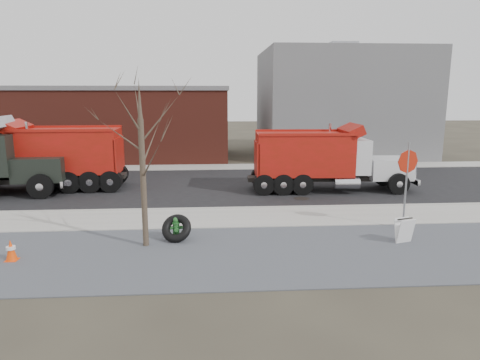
{
  "coord_description": "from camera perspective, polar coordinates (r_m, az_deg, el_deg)",
  "views": [
    {
      "loc": [
        -1.09,
        -15.61,
        4.73
      ],
      "look_at": [
        0.01,
        0.85,
        1.4
      ],
      "focal_mm": 32.0,
      "sensor_mm": 36.0,
      "label": 1
    }
  ],
  "objects": [
    {
      "name": "road",
      "position": [
        22.43,
        -0.94,
        -0.73
      ],
      "size": [
        60.0,
        9.4,
        0.02
      ],
      "primitive_type": "cube",
      "color": "black",
      "rests_on": "ground"
    },
    {
      "name": "sandwich_board",
      "position": [
        14.77,
        21.05,
        -6.28
      ],
      "size": [
        0.66,
        0.52,
        0.81
      ],
      "rotation": [
        0.0,
        0.0,
        0.3
      ],
      "color": "white",
      "rests_on": "ground"
    },
    {
      "name": "truck_tire",
      "position": [
        14.16,
        -8.47,
        -6.39
      ],
      "size": [
        1.14,
        1.02,
        0.93
      ],
      "color": "black",
      "rests_on": "ground"
    },
    {
      "name": "far_sidewalk",
      "position": [
        28.02,
        -1.52,
        1.75
      ],
      "size": [
        60.0,
        2.0,
        0.06
      ],
      "primitive_type": "cube",
      "color": "#9E9B93",
      "rests_on": "ground"
    },
    {
      "name": "ground",
      "position": [
        16.34,
        0.17,
        -5.41
      ],
      "size": [
        120.0,
        120.0,
        0.0
      ],
      "primitive_type": "plane",
      "color": "#383328",
      "rests_on": "ground"
    },
    {
      "name": "building_brick",
      "position": [
        33.87,
        -19.21,
        7.27
      ],
      "size": [
        20.2,
        8.2,
        5.3
      ],
      "color": "maroon",
      "rests_on": "ground"
    },
    {
      "name": "sidewalk",
      "position": [
        16.57,
        0.11,
        -5.06
      ],
      "size": [
        60.0,
        2.5,
        0.06
      ],
      "primitive_type": "cube",
      "color": "#9E9B93",
      "rests_on": "ground"
    },
    {
      "name": "building_grey",
      "position": [
        35.09,
        13.1,
        9.93
      ],
      "size": [
        12.0,
        10.0,
        8.0
      ],
      "color": "slate",
      "rests_on": "ground"
    },
    {
      "name": "bare_tree",
      "position": [
        13.25,
        -13.0,
        4.92
      ],
      "size": [
        3.2,
        3.2,
        5.2
      ],
      "color": "#382D23",
      "rests_on": "ground"
    },
    {
      "name": "curb",
      "position": [
        17.81,
        -0.17,
        -3.8
      ],
      "size": [
        60.0,
        0.15,
        0.11
      ],
      "primitive_type": "cube",
      "color": "#9E9B93",
      "rests_on": "ground"
    },
    {
      "name": "stop_sign",
      "position": [
        15.94,
        21.38,
        1.09
      ],
      "size": [
        0.82,
        0.25,
        3.1
      ],
      "rotation": [
        0.0,
        0.0,
        -0.12
      ],
      "color": "gray",
      "rests_on": "ground"
    },
    {
      "name": "dump_truck_red_b",
      "position": [
        23.27,
        -24.21,
        3.06
      ],
      "size": [
        8.16,
        2.61,
        3.44
      ],
      "rotation": [
        0.0,
        0.0,
        3.18
      ],
      "color": "black",
      "rests_on": "ground"
    },
    {
      "name": "dump_truck_red_a",
      "position": [
        21.4,
        11.06,
        2.95
      ],
      "size": [
        8.08,
        2.47,
        3.26
      ],
      "rotation": [
        0.0,
        0.0,
        -0.03
      ],
      "color": "black",
      "rests_on": "ground"
    },
    {
      "name": "traffic_cone_near",
      "position": [
        14.05,
        -28.22,
        -8.26
      ],
      "size": [
        0.34,
        0.34,
        0.65
      ],
      "color": "#FF4408",
      "rests_on": "ground"
    },
    {
      "name": "fire_hydrant",
      "position": [
        14.33,
        -8.51,
        -6.45
      ],
      "size": [
        0.45,
        0.44,
        0.79
      ],
      "rotation": [
        0.0,
        0.0,
        0.13
      ],
      "color": "#30712B",
      "rests_on": "ground"
    },
    {
      "name": "gravel_verge",
      "position": [
        13.04,
        1.26,
        -9.79
      ],
      "size": [
        60.0,
        5.0,
        0.03
      ],
      "primitive_type": "cube",
      "color": "slate",
      "rests_on": "ground"
    }
  ]
}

